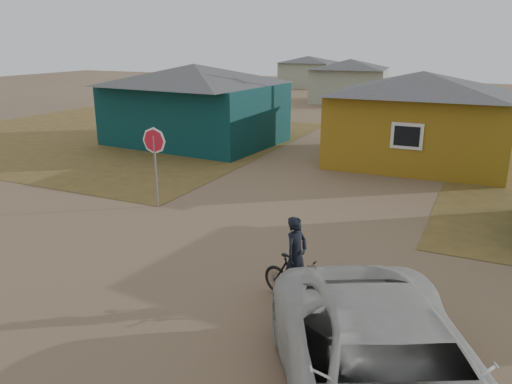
% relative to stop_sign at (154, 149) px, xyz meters
% --- Properties ---
extents(ground, '(120.00, 120.00, 0.00)m').
position_rel_stop_sign_xyz_m(ground, '(4.07, -4.04, -1.88)').
color(ground, brown).
extents(grass_nw, '(20.00, 18.00, 0.00)m').
position_rel_stop_sign_xyz_m(grass_nw, '(-9.93, 8.96, -1.88)').
color(grass_nw, brown).
rests_on(grass_nw, ground).
extents(house_teal, '(8.93, 7.08, 4.00)m').
position_rel_stop_sign_xyz_m(house_teal, '(-4.43, 9.46, 0.17)').
color(house_teal, '#082E30').
rests_on(house_teal, ground).
extents(house_yellow, '(7.72, 6.76, 3.90)m').
position_rel_stop_sign_xyz_m(house_yellow, '(6.57, 9.96, 0.12)').
color(house_yellow, '#906A16').
rests_on(house_yellow, ground).
extents(house_pale_west, '(7.04, 6.15, 3.60)m').
position_rel_stop_sign_xyz_m(house_pale_west, '(-1.93, 29.96, -0.03)').
color(house_pale_west, '#989F89').
rests_on(house_pale_west, ground).
extents(house_pale_north, '(6.28, 5.81, 3.40)m').
position_rel_stop_sign_xyz_m(house_pale_north, '(-9.93, 41.96, -0.13)').
color(house_pale_north, '#989F89').
rests_on(house_pale_north, ground).
extents(stop_sign, '(0.80, 0.35, 2.57)m').
position_rel_stop_sign_xyz_m(stop_sign, '(0.00, 0.00, 0.00)').
color(stop_sign, gray).
rests_on(stop_sign, ground).
extents(cyclist, '(1.68, 0.87, 1.83)m').
position_rel_stop_sign_xyz_m(cyclist, '(6.19, -3.78, -1.22)').
color(cyclist, black).
rests_on(cyclist, ground).
extents(vehicle, '(5.24, 6.65, 1.68)m').
position_rel_stop_sign_xyz_m(vehicle, '(8.62, -6.66, -1.04)').
color(vehicle, '#B2B2AE').
rests_on(vehicle, ground).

